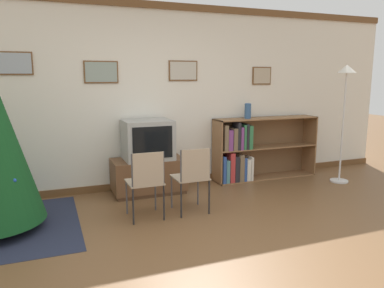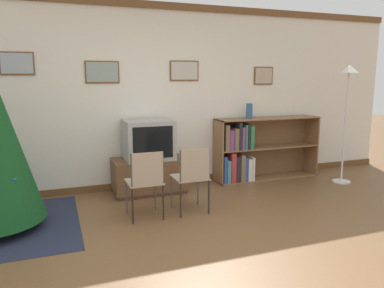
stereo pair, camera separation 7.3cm
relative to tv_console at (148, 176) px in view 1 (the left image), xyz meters
The scene contains 9 objects.
ground_plane 2.10m from the tv_console, 86.58° to the right, with size 24.00×24.00×0.00m, color brown.
wall_back 1.16m from the tv_console, 70.04° to the left, with size 8.53×0.11×2.70m.
tv_console is the anchor object (origin of this frame).
television 0.53m from the tv_console, 90.00° to the right, with size 0.67×0.53×0.56m.
folding_chair_left 1.07m from the tv_console, 105.95° to the right, with size 0.40×0.40×0.82m.
folding_chair_right 1.07m from the tv_console, 74.05° to the right, with size 0.40×0.40×0.82m.
bookshelf 1.69m from the tv_console, ahead, with size 1.77×0.36×1.00m.
vase 1.88m from the tv_console, ahead, with size 0.10×0.10×0.24m.
standing_lamp 3.24m from the tv_console, 10.52° to the right, with size 0.28×0.28×1.83m.
Camera 1 is at (-1.43, -2.98, 1.65)m, focal length 35.00 mm.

